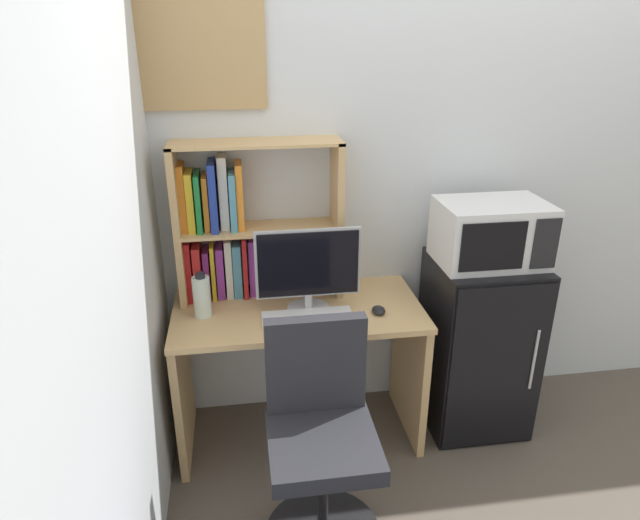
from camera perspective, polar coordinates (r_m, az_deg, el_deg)
wall_back at (r=3.14m, az=22.87°, el=9.06°), size 6.40×0.04×2.60m
wall_left at (r=1.26m, az=-26.59°, el=-11.19°), size 0.04×4.40×2.60m
desk at (r=2.74m, az=-2.19°, el=-9.15°), size 1.16×0.58×0.73m
hutch_bookshelf at (r=2.64m, az=-8.82°, el=3.57°), size 0.77×0.22×0.75m
monitor at (r=2.51m, az=-1.21°, el=-0.90°), size 0.48×0.20×0.40m
keyboard at (r=2.52m, az=-1.28°, el=-5.91°), size 0.41×0.14×0.02m
computer_mouse at (r=2.58m, az=6.01°, el=-5.13°), size 0.06×0.08×0.03m
water_bottle at (r=2.56m, az=-11.98°, el=-3.64°), size 0.08×0.08×0.21m
mini_fridge at (r=2.98m, az=15.79°, el=-8.27°), size 0.49×0.49×0.91m
microwave at (r=2.73m, az=17.10°, el=2.68°), size 0.50×0.35×0.29m
desk_chair at (r=2.31m, az=0.06°, el=-18.76°), size 0.48×0.48×0.93m
wall_corkboard at (r=2.59m, az=-12.69°, el=20.66°), size 0.60×0.02×0.54m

